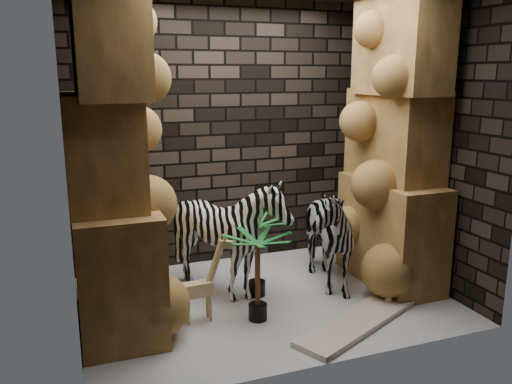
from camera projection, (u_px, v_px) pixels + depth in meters
name	position (u px, v px, depth m)	size (l,w,h in m)	color
floor	(265.00, 300.00, 5.12)	(3.50, 3.50, 0.00)	silver
wall_back	(226.00, 134.00, 5.92)	(3.50, 3.50, 0.00)	black
wall_front	(331.00, 173.00, 3.64)	(3.50, 3.50, 0.00)	black
wall_left	(65.00, 160.00, 4.19)	(3.00, 3.00, 0.00)	black
wall_right	(423.00, 141.00, 5.38)	(3.00, 3.00, 0.00)	black
rock_pillar_left	(110.00, 158.00, 4.31)	(0.68, 1.30, 3.00)	#DA9E4E
rock_pillar_right	(396.00, 142.00, 5.27)	(0.58, 1.25, 3.00)	#DA9E4E
zebra_right	(319.00, 224.00, 5.36)	(0.60, 1.11, 1.32)	white
zebra_left	(229.00, 242.00, 5.08)	(1.00, 1.24, 1.13)	white
giraffe_toy	(197.00, 280.00, 4.59)	(0.41, 0.14, 0.79)	#D3B47E
palm_front	(257.00, 256.00, 5.13)	(0.36, 0.36, 0.83)	#136527
palm_back	(258.00, 277.00, 4.62)	(0.36, 0.36, 0.82)	#136527
surfboard	(359.00, 321.00, 4.63)	(1.48, 0.36, 0.05)	beige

